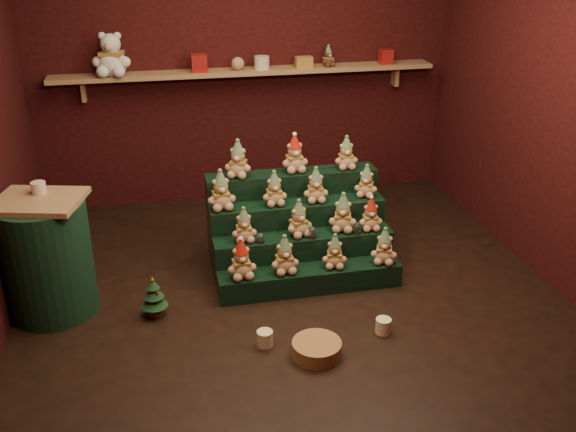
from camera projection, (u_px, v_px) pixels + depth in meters
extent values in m
plane|color=black|center=(290.00, 293.00, 4.87)|extent=(4.00, 4.00, 0.00)
cube|color=black|center=(244.00, 57.00, 6.12)|extent=(4.00, 0.10, 2.80)
cube|color=black|center=(403.00, 250.00, 2.47)|extent=(4.00, 0.10, 2.80)
cube|color=black|center=(564.00, 97.00, 4.69)|extent=(0.10, 4.00, 2.80)
cube|color=tan|center=(247.00, 71.00, 6.00)|extent=(3.60, 0.26, 0.04)
cube|color=tan|center=(83.00, 90.00, 5.82)|extent=(0.04, 0.12, 0.20)
cube|color=tan|center=(395.00, 76.00, 6.40)|extent=(0.04, 0.12, 0.20)
cube|color=black|center=(310.00, 279.00, 4.88)|extent=(1.40, 0.22, 0.18)
cube|color=black|center=(303.00, 255.00, 5.03)|extent=(1.40, 0.22, 0.36)
cube|color=black|center=(297.00, 233.00, 5.19)|extent=(1.40, 0.22, 0.54)
cube|color=black|center=(292.00, 212.00, 5.35)|extent=(1.40, 0.22, 0.72)
cylinder|color=black|center=(261.00, 241.00, 4.83)|extent=(0.06, 0.06, 0.02)
sphere|color=white|center=(260.00, 237.00, 4.82)|extent=(0.06, 0.06, 0.06)
cylinder|color=black|center=(312.00, 236.00, 4.91)|extent=(0.06, 0.06, 0.03)
sphere|color=white|center=(312.00, 231.00, 4.89)|extent=(0.07, 0.07, 0.07)
cylinder|color=black|center=(357.00, 232.00, 4.98)|extent=(0.07, 0.07, 0.03)
sphere|color=white|center=(357.00, 227.00, 4.96)|extent=(0.07, 0.07, 0.07)
cube|color=tan|center=(38.00, 201.00, 4.30)|extent=(0.67, 0.60, 0.04)
cylinder|color=#10301E|center=(48.00, 259.00, 4.48)|extent=(0.61, 0.61, 0.84)
cylinder|color=beige|center=(39.00, 188.00, 4.37)|extent=(0.10, 0.10, 0.08)
cylinder|color=#452518|center=(156.00, 313.00, 4.57)|extent=(0.09, 0.09, 0.05)
cone|color=#123218|center=(154.00, 300.00, 4.53)|extent=(0.19, 0.19, 0.09)
cone|color=#123218|center=(153.00, 292.00, 4.50)|extent=(0.14, 0.14, 0.09)
cone|color=#123218|center=(153.00, 284.00, 4.47)|extent=(0.09, 0.09, 0.07)
cone|color=yellow|center=(152.00, 278.00, 4.45)|extent=(0.03, 0.03, 0.03)
cylinder|color=#F3E7B4|center=(265.00, 338.00, 4.24)|extent=(0.11, 0.11, 0.11)
cylinder|color=#F3E7B4|center=(383.00, 326.00, 4.37)|extent=(0.11, 0.11, 0.11)
cylinder|color=#A87643|center=(317.00, 349.00, 4.14)|extent=(0.38, 0.38, 0.10)
cube|color=#AB1C1A|center=(199.00, 63.00, 5.85)|extent=(0.14, 0.14, 0.16)
cylinder|color=beige|center=(262.00, 63.00, 5.97)|extent=(0.14, 0.14, 0.12)
cube|color=#AB1C1A|center=(386.00, 56.00, 6.20)|extent=(0.12, 0.12, 0.14)
sphere|color=tan|center=(238.00, 64.00, 5.93)|extent=(0.12, 0.12, 0.12)
cube|color=orange|center=(304.00, 62.00, 6.06)|extent=(0.16, 0.10, 0.10)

